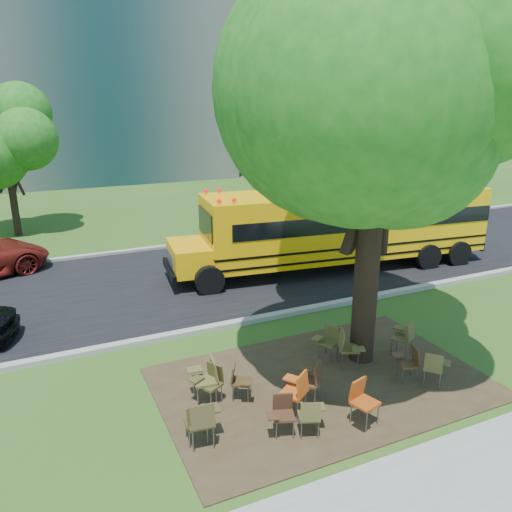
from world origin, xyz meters
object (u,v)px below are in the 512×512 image
chair_4 (311,414)px  chair_12 (347,345)px  chair_7 (435,366)px  chair_8 (207,375)px  chair_13 (405,335)px  chair_0 (203,419)px  chair_6 (410,360)px  chair_3 (282,411)px  school_bus (344,224)px  chair_2 (296,389)px  chair_9 (210,380)px  chair_11 (312,377)px  chair_1 (198,419)px  chair_10 (239,379)px  chair_14 (329,339)px  chair_5 (362,398)px  main_tree (379,99)px

chair_4 → chair_12: bearing=62.9°
chair_7 → chair_12: 1.91m
chair_8 → chair_13: (4.92, -0.20, -0.03)m
chair_7 → chair_13: 1.37m
chair_0 → chair_6: chair_0 is taller
chair_0 → chair_3: bearing=-3.0°
chair_0 → chair_4: bearing=-9.7°
school_bus → chair_2: (-5.98, -7.27, -1.05)m
chair_9 → chair_11: bearing=-143.1°
chair_3 → chair_1: bearing=5.1°
chair_0 → chair_13: chair_0 is taller
chair_4 → chair_2: bearing=103.6°
chair_10 → chair_0: bearing=-17.2°
chair_1 → chair_2: bearing=7.0°
chair_10 → chair_11: (1.32, -0.69, 0.08)m
chair_1 → chair_14: chair_1 is taller
chair_8 → chair_13: bearing=-85.5°
chair_2 → chair_10: size_ratio=1.21×
chair_2 → chair_6: size_ratio=1.18×
school_bus → chair_6: school_bus is taller
school_bus → chair_11: 8.96m
chair_1 → chair_7: chair_1 is taller
chair_2 → chair_13: chair_2 is taller
chair_12 → chair_3: bearing=-33.6°
chair_8 → chair_10: bearing=-104.7°
chair_5 → chair_11: 1.14m
chair_10 → chair_11: 1.49m
chair_10 → chair_4: bearing=52.4°
chair_8 → chair_2: bearing=-123.2°
chair_3 → chair_9: (-0.86, 1.49, 0.04)m
chair_13 → chair_5: bearing=-174.5°
chair_0 → chair_10: size_ratio=1.19×
chair_10 → chair_13: bearing=119.4°
chair_1 → chair_8: (0.59, 1.21, 0.08)m
chair_14 → chair_4: bearing=113.2°
school_bus → chair_5: bearing=-115.2°
chair_5 → chair_9: (-2.36, 1.87, -0.04)m
main_tree → chair_1: main_tree is taller
chair_3 → chair_14: size_ratio=0.98×
chair_11 → chair_0: bearing=145.1°
main_tree → chair_7: main_tree is taller
chair_1 → chair_12: size_ratio=0.90×
chair_9 → chair_14: chair_9 is taller
chair_5 → chair_10: chair_5 is taller
chair_7 → chair_12: bearing=178.4°
school_bus → chair_4: (-6.08, -7.98, -1.15)m
chair_5 → chair_7: bearing=173.9°
chair_8 → chair_10: chair_8 is taller
chair_0 → chair_2: bearing=11.3°
main_tree → chair_3: size_ratio=12.01×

